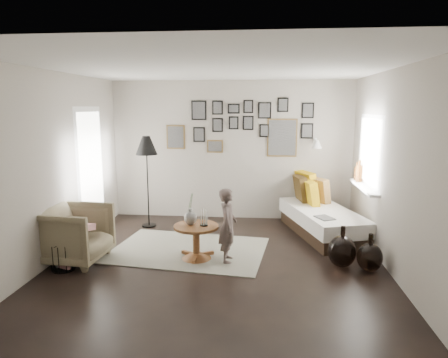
# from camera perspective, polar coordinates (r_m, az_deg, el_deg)

# --- Properties ---
(ground) EXTENTS (4.80, 4.80, 0.00)m
(ground) POSITION_cam_1_polar(r_m,az_deg,el_deg) (5.53, -1.03, -12.22)
(ground) COLOR black
(ground) RESTS_ON ground
(wall_back) EXTENTS (4.50, 0.00, 4.50)m
(wall_back) POSITION_cam_1_polar(r_m,az_deg,el_deg) (7.54, 1.00, 4.07)
(wall_back) COLOR #A49B8F
(wall_back) RESTS_ON ground
(wall_front) EXTENTS (4.50, 0.00, 4.50)m
(wall_front) POSITION_cam_1_polar(r_m,az_deg,el_deg) (2.86, -6.59, -6.40)
(wall_front) COLOR #A49B8F
(wall_front) RESTS_ON ground
(wall_left) EXTENTS (0.00, 4.80, 4.80)m
(wall_left) POSITION_cam_1_polar(r_m,az_deg,el_deg) (5.87, -23.48, 1.44)
(wall_left) COLOR #A49B8F
(wall_left) RESTS_ON ground
(wall_right) EXTENTS (0.00, 4.80, 4.80)m
(wall_right) POSITION_cam_1_polar(r_m,az_deg,el_deg) (5.40, 23.36, 0.75)
(wall_right) COLOR #A49B8F
(wall_right) RESTS_ON ground
(ceiling) EXTENTS (4.80, 4.80, 0.00)m
(ceiling) POSITION_cam_1_polar(r_m,az_deg,el_deg) (5.13, -1.13, 15.70)
(ceiling) COLOR white
(ceiling) RESTS_ON wall_back
(door_left) EXTENTS (0.00, 2.14, 2.14)m
(door_left) POSITION_cam_1_polar(r_m,az_deg,el_deg) (6.96, -18.50, 0.94)
(door_left) COLOR white
(door_left) RESTS_ON wall_left
(window_right) EXTENTS (0.15, 1.32, 1.30)m
(window_right) POSITION_cam_1_polar(r_m,az_deg,el_deg) (6.71, 19.08, -0.44)
(window_right) COLOR white
(window_right) RESTS_ON wall_right
(gallery_wall) EXTENTS (2.74, 0.03, 1.08)m
(gallery_wall) POSITION_cam_1_polar(r_m,az_deg,el_deg) (7.47, 3.21, 7.41)
(gallery_wall) COLOR brown
(gallery_wall) RESTS_ON wall_back
(wall_sconce) EXTENTS (0.18, 0.36, 0.16)m
(wall_sconce) POSITION_cam_1_polar(r_m,az_deg,el_deg) (7.30, 13.10, 4.89)
(wall_sconce) COLOR white
(wall_sconce) RESTS_ON wall_back
(rug) EXTENTS (2.41, 1.83, 0.01)m
(rug) POSITION_cam_1_polar(r_m,az_deg,el_deg) (6.08, -5.09, -10.05)
(rug) COLOR beige
(rug) RESTS_ON ground
(pedestal_table) EXTENTS (0.63, 0.63, 0.49)m
(pedestal_table) POSITION_cam_1_polar(r_m,az_deg,el_deg) (5.67, -3.97, -9.19)
(pedestal_table) COLOR brown
(pedestal_table) RESTS_ON ground
(vase) EXTENTS (0.18, 0.18, 0.45)m
(vase) POSITION_cam_1_polar(r_m,az_deg,el_deg) (5.59, -4.80, -5.19)
(vase) COLOR black
(vase) RESTS_ON pedestal_table
(candles) EXTENTS (0.11, 0.11, 0.23)m
(candles) POSITION_cam_1_polar(r_m,az_deg,el_deg) (5.54, -2.89, -5.55)
(candles) COLOR black
(candles) RESTS_ON pedestal_table
(daybed) EXTENTS (1.35, 2.10, 0.96)m
(daybed) POSITION_cam_1_polar(r_m,az_deg,el_deg) (6.96, 13.74, -5.20)
(daybed) COLOR black
(daybed) RESTS_ON ground
(magazine_on_daybed) EXTENTS (0.32, 0.36, 0.02)m
(magazine_on_daybed) POSITION_cam_1_polar(r_m,az_deg,el_deg) (6.30, 14.17, -5.38)
(magazine_on_daybed) COLOR black
(magazine_on_daybed) RESTS_ON daybed
(armchair) EXTENTS (0.92, 0.90, 0.78)m
(armchair) POSITION_cam_1_polar(r_m,az_deg,el_deg) (5.90, -20.59, -7.38)
(armchair) COLOR #73694D
(armchair) RESTS_ON ground
(armchair_cushion) EXTENTS (0.39, 0.40, 0.16)m
(armchair_cushion) POSITION_cam_1_polar(r_m,az_deg,el_deg) (5.91, -20.17, -6.44)
(armchair_cushion) COLOR silver
(armchair_cushion) RESTS_ON armchair
(floor_lamp) EXTENTS (0.38, 0.38, 1.62)m
(floor_lamp) POSITION_cam_1_polar(r_m,az_deg,el_deg) (7.08, -11.02, 4.26)
(floor_lamp) COLOR black
(floor_lamp) RESTS_ON ground
(magazine_basket) EXTENTS (0.33, 0.33, 0.35)m
(magazine_basket) POSITION_cam_1_polar(r_m,az_deg,el_deg) (5.74, -22.04, -10.28)
(magazine_basket) COLOR black
(magazine_basket) RESTS_ON ground
(demijohn_large) EXTENTS (0.37, 0.37, 0.56)m
(demijohn_large) POSITION_cam_1_polar(r_m,az_deg,el_deg) (5.63, 16.50, -9.86)
(demijohn_large) COLOR black
(demijohn_large) RESTS_ON ground
(demijohn_small) EXTENTS (0.33, 0.33, 0.51)m
(demijohn_small) POSITION_cam_1_polar(r_m,az_deg,el_deg) (5.60, 20.09, -10.44)
(demijohn_small) COLOR black
(demijohn_small) RESTS_ON ground
(child) EXTENTS (0.26, 0.38, 1.03)m
(child) POSITION_cam_1_polar(r_m,az_deg,el_deg) (5.49, 0.54, -6.65)
(child) COLOR #524441
(child) RESTS_ON ground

